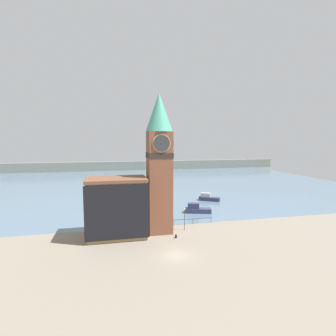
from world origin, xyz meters
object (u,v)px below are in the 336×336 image
(boat_near, at_px, (197,209))
(mooring_bollard_near, at_px, (176,236))
(clock_tower, at_px, (159,160))
(pier_building, at_px, (117,207))
(lamp_post, at_px, (185,215))
(boat_far, at_px, (208,198))

(boat_near, distance_m, mooring_bollard_near, 16.55)
(clock_tower, distance_m, mooring_bollard_near, 13.39)
(pier_building, bearing_deg, lamp_post, 2.08)
(clock_tower, height_order, boat_far, clock_tower)
(boat_near, distance_m, boat_far, 13.01)
(pier_building, height_order, mooring_bollard_near, pier_building)
(pier_building, xyz_separation_m, lamp_post, (12.14, 0.44, -2.20))
(boat_far, relative_size, mooring_bollard_near, 8.85)
(boat_near, bearing_deg, lamp_post, -102.72)
(mooring_bollard_near, bearing_deg, clock_tower, 119.22)
(lamp_post, bearing_deg, mooring_bollard_near, -125.14)
(boat_far, bearing_deg, boat_near, -92.21)
(clock_tower, distance_m, lamp_post, 11.16)
(pier_building, bearing_deg, clock_tower, 4.66)
(clock_tower, xyz_separation_m, boat_near, (10.62, 10.43, -12.23))
(pier_building, relative_size, boat_far, 1.77)
(lamp_post, bearing_deg, boat_near, 60.47)
(boat_near, distance_m, lamp_post, 12.36)
(pier_building, height_order, boat_far, pier_building)
(boat_near, relative_size, boat_far, 1.08)
(boat_far, height_order, mooring_bollard_near, boat_far)
(clock_tower, relative_size, boat_near, 3.94)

